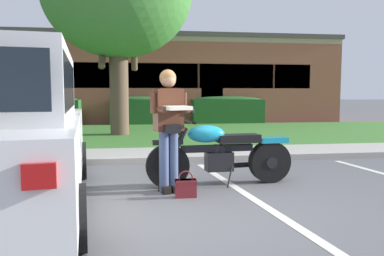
{
  "coord_description": "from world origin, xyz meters",
  "views": [
    {
      "loc": [
        -0.84,
        -4.75,
        1.38
      ],
      "look_at": [
        -0.02,
        0.96,
        0.85
      ],
      "focal_mm": 35.44,
      "sensor_mm": 36.0,
      "label": 1
    }
  ],
  "objects_px": {
    "rider_person": "(169,120)",
    "hedge_center_left": "(139,110)",
    "motorcycle": "(226,153)",
    "brick_building": "(123,81)",
    "hedge_left": "(44,111)",
    "hedge_center_right": "(228,109)",
    "handbag": "(186,187)"
  },
  "relations": [
    {
      "from": "hedge_left",
      "to": "hedge_center_left",
      "type": "relative_size",
      "value": 1.18
    },
    {
      "from": "handbag",
      "to": "hedge_left",
      "type": "relative_size",
      "value": 0.12
    },
    {
      "from": "motorcycle",
      "to": "hedge_center_right",
      "type": "bearing_deg",
      "value": 76.35
    },
    {
      "from": "motorcycle",
      "to": "brick_building",
      "type": "xyz_separation_m",
      "value": [
        -2.1,
        16.15,
        1.57
      ]
    },
    {
      "from": "hedge_left",
      "to": "hedge_center_right",
      "type": "distance_m",
      "value": 7.82
    },
    {
      "from": "hedge_center_right",
      "to": "brick_building",
      "type": "xyz_separation_m",
      "value": [
        -4.76,
        5.2,
        1.4
      ]
    },
    {
      "from": "hedge_center_left",
      "to": "hedge_center_right",
      "type": "xyz_separation_m",
      "value": [
        3.91,
        -0.0,
        0.0
      ]
    },
    {
      "from": "rider_person",
      "to": "brick_building",
      "type": "xyz_separation_m",
      "value": [
        -1.22,
        16.48,
        1.05
      ]
    },
    {
      "from": "motorcycle",
      "to": "handbag",
      "type": "xyz_separation_m",
      "value": [
        -0.69,
        -0.62,
        -0.34
      ]
    },
    {
      "from": "hedge_left",
      "to": "hedge_center_right",
      "type": "height_order",
      "value": "same"
    },
    {
      "from": "hedge_center_right",
      "to": "hedge_center_left",
      "type": "bearing_deg",
      "value": 180.0
    },
    {
      "from": "motorcycle",
      "to": "handbag",
      "type": "bearing_deg",
      "value": -137.99
    },
    {
      "from": "rider_person",
      "to": "hedge_center_left",
      "type": "distance_m",
      "value": 11.29
    },
    {
      "from": "rider_person",
      "to": "hedge_center_right",
      "type": "relative_size",
      "value": 0.54
    },
    {
      "from": "hedge_center_left",
      "to": "motorcycle",
      "type": "bearing_deg",
      "value": -83.47
    },
    {
      "from": "rider_person",
      "to": "hedge_center_left",
      "type": "relative_size",
      "value": 0.7
    },
    {
      "from": "hedge_left",
      "to": "hedge_center_right",
      "type": "xyz_separation_m",
      "value": [
        7.82,
        -0.0,
        0.0
      ]
    },
    {
      "from": "motorcycle",
      "to": "hedge_center_right",
      "type": "relative_size",
      "value": 0.71
    },
    {
      "from": "hedge_center_left",
      "to": "hedge_center_right",
      "type": "bearing_deg",
      "value": -0.0
    },
    {
      "from": "brick_building",
      "to": "hedge_center_left",
      "type": "bearing_deg",
      "value": -80.7
    },
    {
      "from": "motorcycle",
      "to": "brick_building",
      "type": "distance_m",
      "value": 16.36
    },
    {
      "from": "handbag",
      "to": "hedge_left",
      "type": "bearing_deg",
      "value": 111.14
    },
    {
      "from": "motorcycle",
      "to": "rider_person",
      "type": "height_order",
      "value": "rider_person"
    },
    {
      "from": "motorcycle",
      "to": "rider_person",
      "type": "bearing_deg",
      "value": -159.38
    },
    {
      "from": "hedge_center_right",
      "to": "brick_building",
      "type": "relative_size",
      "value": 0.15
    },
    {
      "from": "hedge_center_left",
      "to": "rider_person",
      "type": "bearing_deg",
      "value": -88.13
    },
    {
      "from": "handbag",
      "to": "hedge_center_left",
      "type": "relative_size",
      "value": 0.15
    },
    {
      "from": "hedge_center_left",
      "to": "brick_building",
      "type": "distance_m",
      "value": 5.45
    },
    {
      "from": "handbag",
      "to": "hedge_center_left",
      "type": "bearing_deg",
      "value": 92.79
    },
    {
      "from": "hedge_center_left",
      "to": "hedge_center_right",
      "type": "distance_m",
      "value": 3.91
    },
    {
      "from": "hedge_center_left",
      "to": "hedge_center_right",
      "type": "relative_size",
      "value": 0.77
    },
    {
      "from": "handbag",
      "to": "hedge_center_left",
      "type": "xyz_separation_m",
      "value": [
        -0.56,
        11.57,
        0.51
      ]
    }
  ]
}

